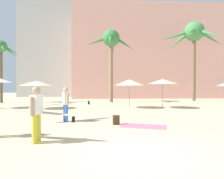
{
  "coord_description": "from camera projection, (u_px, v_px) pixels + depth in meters",
  "views": [
    {
      "loc": [
        -0.86,
        -5.26,
        1.69
      ],
      "look_at": [
        -0.4,
        4.16,
        1.59
      ],
      "focal_mm": 32.66,
      "sensor_mm": 36.0,
      "label": 1
    }
  ],
  "objects": [
    {
      "name": "palm_tree_far_left",
      "position": [
        111.0,
        43.0,
        23.15
      ],
      "size": [
        5.67,
        5.61,
        8.27
      ],
      "color": "#896B4C",
      "rests_on": "ground"
    },
    {
      "name": "hotel_tower_gray",
      "position": [
        64.0,
        17.0,
        39.59
      ],
      "size": [
        14.7,
        9.11,
        30.84
      ],
      "primitive_type": "cube",
      "color": "#A8A8A3",
      "rests_on": "ground"
    },
    {
      "name": "cafe_umbrella_1",
      "position": [
        129.0,
        82.0,
        16.67
      ],
      "size": [
        2.47,
        2.47,
        2.33
      ],
      "color": "gray",
      "rests_on": "ground"
    },
    {
      "name": "cafe_umbrella_0",
      "position": [
        36.0,
        83.0,
        16.02
      ],
      "size": [
        2.59,
        2.59,
        2.2
      ],
      "color": "gray",
      "rests_on": "ground"
    },
    {
      "name": "palm_tree_center",
      "position": [
        194.0,
        35.0,
        25.33
      ],
      "size": [
        7.95,
        7.57,
        9.86
      ],
      "color": "brown",
      "rests_on": "ground"
    },
    {
      "name": "backpack",
      "position": [
        116.0,
        120.0,
        9.24
      ],
      "size": [
        0.31,
        0.25,
        0.42
      ],
      "rotation": [
        0.0,
        0.0,
        4.77
      ],
      "color": "#4E3821",
      "rests_on": "ground"
    },
    {
      "name": "person_mid_right",
      "position": [
        66.0,
        103.0,
        10.11
      ],
      "size": [
        2.86,
        1.92,
        1.69
      ],
      "rotation": [
        0.0,
        0.0,
        3.65
      ],
      "color": "blue",
      "rests_on": "ground"
    },
    {
      "name": "person_mid_left",
      "position": [
        38.0,
        112.0,
        6.29
      ],
      "size": [
        2.89,
        1.12,
        1.72
      ],
      "rotation": [
        0.0,
        0.0,
        2.91
      ],
      "color": "gold",
      "rests_on": "ground"
    },
    {
      "name": "hotel_pink",
      "position": [
        144.0,
        54.0,
        34.15
      ],
      "size": [
        22.94,
        8.21,
        14.47
      ],
      "primitive_type": "cube",
      "color": "#DB9989",
      "rests_on": "ground"
    },
    {
      "name": "palm_tree_left",
      "position": [
        1.0,
        52.0,
        22.09
      ],
      "size": [
        4.0,
        3.5,
        6.8
      ],
      "color": "brown",
      "rests_on": "ground"
    },
    {
      "name": "cafe_umbrella_2",
      "position": [
        163.0,
        82.0,
        16.58
      ],
      "size": [
        2.48,
        2.48,
        2.35
      ],
      "color": "gray",
      "rests_on": "ground"
    },
    {
      "name": "ground",
      "position": [
        135.0,
        152.0,
        5.32
      ],
      "size": [
        120.0,
        120.0,
        0.0
      ],
      "primitive_type": "plane",
      "color": "#C6B28C"
    },
    {
      "name": "beach_towel",
      "position": [
        143.0,
        126.0,
        8.8
      ],
      "size": [
        2.18,
        1.62,
        0.01
      ],
      "primitive_type": "cube",
      "rotation": [
        0.0,
        0.0,
        -0.33
      ],
      "color": "#EF6684",
      "rests_on": "ground"
    }
  ]
}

